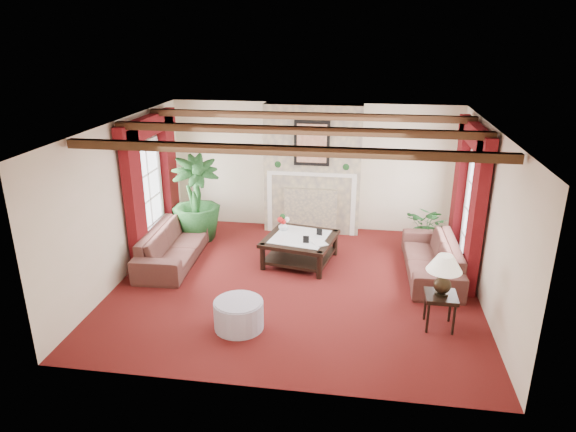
% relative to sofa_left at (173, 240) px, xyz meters
% --- Properties ---
extents(floor, '(6.00, 6.00, 0.00)m').
position_rel_sofa_left_xyz_m(floor, '(2.38, -0.58, -0.43)').
color(floor, '#430E0C').
rests_on(floor, ground).
extents(ceiling, '(6.00, 6.00, 0.00)m').
position_rel_sofa_left_xyz_m(ceiling, '(2.38, -0.58, 2.27)').
color(ceiling, white).
rests_on(ceiling, floor).
extents(back_wall, '(6.00, 0.02, 2.70)m').
position_rel_sofa_left_xyz_m(back_wall, '(2.38, 2.17, 0.92)').
color(back_wall, beige).
rests_on(back_wall, ground).
extents(left_wall, '(0.02, 5.50, 2.70)m').
position_rel_sofa_left_xyz_m(left_wall, '(-0.62, -0.58, 0.92)').
color(left_wall, beige).
rests_on(left_wall, ground).
extents(right_wall, '(0.02, 5.50, 2.70)m').
position_rel_sofa_left_xyz_m(right_wall, '(5.38, -0.58, 0.92)').
color(right_wall, beige).
rests_on(right_wall, ground).
extents(ceiling_beams, '(6.00, 3.00, 0.12)m').
position_rel_sofa_left_xyz_m(ceiling_beams, '(2.38, -0.58, 2.21)').
color(ceiling_beams, '#362111').
rests_on(ceiling_beams, ceiling).
extents(fireplace, '(2.00, 0.52, 2.70)m').
position_rel_sofa_left_xyz_m(fireplace, '(2.38, 1.97, 2.27)').
color(fireplace, tan).
rests_on(fireplace, ground).
extents(french_door_left, '(0.10, 1.10, 2.16)m').
position_rel_sofa_left_xyz_m(french_door_left, '(-0.59, 0.42, 1.70)').
color(french_door_left, white).
rests_on(french_door_left, ground).
extents(french_door_right, '(0.10, 1.10, 2.16)m').
position_rel_sofa_left_xyz_m(french_door_right, '(5.35, 0.42, 1.70)').
color(french_door_right, white).
rests_on(french_door_right, ground).
extents(curtains_left, '(0.20, 2.40, 2.55)m').
position_rel_sofa_left_xyz_m(curtains_left, '(-0.48, 0.42, 2.12)').
color(curtains_left, '#4A090C').
rests_on(curtains_left, ground).
extents(curtains_right, '(0.20, 2.40, 2.55)m').
position_rel_sofa_left_xyz_m(curtains_right, '(5.24, 0.42, 2.12)').
color(curtains_right, '#4A090C').
rests_on(curtains_right, ground).
extents(sofa_left, '(2.25, 0.83, 0.86)m').
position_rel_sofa_left_xyz_m(sofa_left, '(0.00, 0.00, 0.00)').
color(sofa_left, '#310D1A').
rests_on(sofa_left, ground).
extents(sofa_right, '(2.20, 0.72, 0.85)m').
position_rel_sofa_left_xyz_m(sofa_right, '(4.70, 0.14, -0.01)').
color(sofa_right, '#310D1A').
rests_on(sofa_right, ground).
extents(potted_palm, '(2.45, 2.56, 0.97)m').
position_rel_sofa_left_xyz_m(potted_palm, '(0.10, 1.12, 0.06)').
color(potted_palm, black).
rests_on(potted_palm, ground).
extents(small_plant, '(1.70, 1.71, 0.72)m').
position_rel_sofa_left_xyz_m(small_plant, '(4.76, 1.25, -0.07)').
color(small_plant, black).
rests_on(small_plant, ground).
extents(coffee_table, '(1.43, 1.43, 0.50)m').
position_rel_sofa_left_xyz_m(coffee_table, '(2.34, 0.31, -0.18)').
color(coffee_table, black).
rests_on(coffee_table, ground).
extents(side_table, '(0.48, 0.48, 0.53)m').
position_rel_sofa_left_xyz_m(side_table, '(4.62, -1.60, -0.17)').
color(side_table, black).
rests_on(side_table, ground).
extents(ottoman, '(0.72, 0.72, 0.42)m').
position_rel_sofa_left_xyz_m(ottoman, '(1.75, -2.06, -0.22)').
color(ottoman, '#9E99AE').
rests_on(ottoman, ground).
extents(table_lamp, '(0.50, 0.50, 0.63)m').
position_rel_sofa_left_xyz_m(table_lamp, '(4.62, -1.60, 0.42)').
color(table_lamp, black).
rests_on(table_lamp, side_table).
extents(flower_vase, '(0.21, 0.21, 0.18)m').
position_rel_sofa_left_xyz_m(flower_vase, '(1.98, 0.59, 0.16)').
color(flower_vase, silver).
rests_on(flower_vase, coffee_table).
extents(book, '(0.25, 0.23, 0.31)m').
position_rel_sofa_left_xyz_m(book, '(2.62, -0.01, 0.23)').
color(book, black).
rests_on(book, coffee_table).
extents(photo_frame_a, '(0.11, 0.02, 0.14)m').
position_rel_sofa_left_xyz_m(photo_frame_a, '(2.48, 0.03, 0.14)').
color(photo_frame_a, black).
rests_on(photo_frame_a, coffee_table).
extents(photo_frame_b, '(0.11, 0.06, 0.14)m').
position_rel_sofa_left_xyz_m(photo_frame_b, '(2.68, 0.43, 0.14)').
color(photo_frame_b, black).
rests_on(photo_frame_b, coffee_table).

